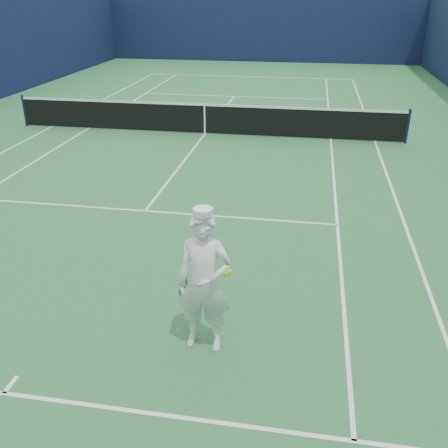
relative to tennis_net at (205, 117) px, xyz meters
The scene contains 5 objects.
ground 0.55m from the tennis_net, ahead, with size 80.00×80.00×0.00m, color #296D3A.
court_markings 0.55m from the tennis_net, ahead, with size 11.03×23.83×0.01m.
windscreen_fence 1.45m from the tennis_net, ahead, with size 20.12×36.12×4.00m.
tennis_net is the anchor object (origin of this frame).
tennis_player 10.80m from the tennis_net, 78.21° to the right, with size 0.79×0.51×2.03m.
Camera 1 is at (3.38, -15.90, 4.43)m, focal length 40.00 mm.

